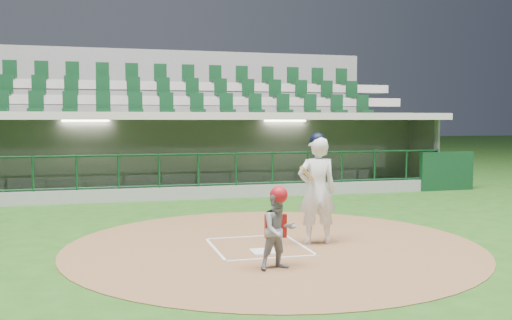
{
  "coord_description": "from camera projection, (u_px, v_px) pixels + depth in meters",
  "views": [
    {
      "loc": [
        -2.56,
        -9.62,
        2.18
      ],
      "look_at": [
        0.75,
        2.6,
        1.3
      ],
      "focal_mm": 40.0,
      "sensor_mm": 36.0,
      "label": 1
    }
  ],
  "objects": [
    {
      "name": "home_plate",
      "position": [
        265.0,
        251.0,
        9.4
      ],
      "size": [
        0.43,
        0.43,
        0.02
      ],
      "primitive_type": "cube",
      "color": "white",
      "rests_on": "dirt_circle"
    },
    {
      "name": "batter",
      "position": [
        317.0,
        189.0,
        9.99
      ],
      "size": [
        0.9,
        0.9,
        1.96
      ],
      "color": "white",
      "rests_on": "dirt_circle"
    },
    {
      "name": "dugout_structure",
      "position": [
        190.0,
        160.0,
        17.56
      ],
      "size": [
        16.4,
        3.7,
        3.0
      ],
      "color": "slate",
      "rests_on": "ground"
    },
    {
      "name": "catcher",
      "position": [
        279.0,
        228.0,
        8.29
      ],
      "size": [
        0.62,
        0.52,
        1.22
      ],
      "color": "gray",
      "rests_on": "dirt_circle"
    },
    {
      "name": "seating_deck",
      "position": [
        176.0,
        141.0,
        20.48
      ],
      "size": [
        17.0,
        6.72,
        5.15
      ],
      "color": "slate",
      "rests_on": "ground"
    },
    {
      "name": "ground",
      "position": [
        254.0,
        244.0,
        10.08
      ],
      "size": [
        120.0,
        120.0,
        0.0
      ],
      "primitive_type": "plane",
      "color": "#1F4A15",
      "rests_on": "ground"
    },
    {
      "name": "batter_box_chalk",
      "position": [
        258.0,
        247.0,
        9.79
      ],
      "size": [
        1.55,
        1.8,
        0.01
      ],
      "color": "white",
      "rests_on": "ground"
    },
    {
      "name": "dirt_circle",
      "position": [
        273.0,
        245.0,
        9.96
      ],
      "size": [
        7.2,
        7.2,
        0.01
      ],
      "primitive_type": "cylinder",
      "color": "brown",
      "rests_on": "ground"
    }
  ]
}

